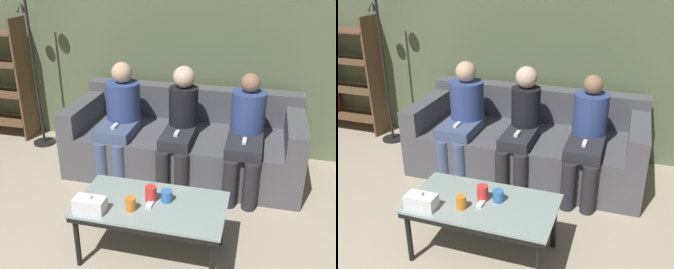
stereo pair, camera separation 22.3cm
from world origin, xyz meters
TOP-DOWN VIEW (x-y plane):
  - wall_back at (0.00, 3.48)m, footprint 12.00×0.06m
  - couch at (0.00, 2.90)m, footprint 2.34×0.99m
  - coffee_table at (0.04, 1.52)m, footprint 1.07×0.58m
  - cup_near_left at (0.03, 1.55)m, footprint 0.08×0.08m
  - cup_near_right at (-0.07, 1.41)m, footprint 0.07×0.07m
  - cup_far_center at (0.14, 1.57)m, footprint 0.08×0.08m
  - tissue_box at (-0.34, 1.33)m, footprint 0.22×0.12m
  - game_remote at (0.04, 1.52)m, footprint 0.04×0.15m
  - standing_lamp at (-1.77, 3.11)m, footprint 0.31×0.26m
  - seated_person_left_end at (-0.63, 2.70)m, footprint 0.35×0.67m
  - seated_person_mid_left at (0.00, 2.67)m, footprint 0.31×0.68m
  - seated_person_mid_right at (0.63, 2.67)m, footprint 0.32×0.72m

SIDE VIEW (x-z plane):
  - couch at x=0.00m, z-range -0.10..0.71m
  - coffee_table at x=0.04m, z-range 0.18..0.64m
  - game_remote at x=0.04m, z-range 0.46..0.48m
  - cup_far_center at x=0.14m, z-range 0.46..0.54m
  - cup_near_right at x=-0.07m, z-range 0.46..0.55m
  - tissue_box at x=-0.34m, z-range 0.44..0.57m
  - cup_near_left at x=0.03m, z-range 0.46..0.57m
  - seated_person_mid_right at x=0.63m, z-range 0.04..1.16m
  - seated_person_mid_left at x=0.00m, z-range 0.04..1.18m
  - seated_person_left_end at x=-0.63m, z-range 0.05..1.20m
  - standing_lamp at x=-1.77m, z-range 0.21..2.06m
  - wall_back at x=0.00m, z-range 0.00..2.60m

